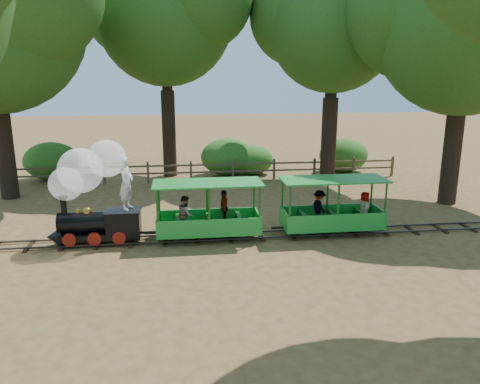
{
  "coord_description": "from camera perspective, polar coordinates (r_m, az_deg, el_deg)",
  "views": [
    {
      "loc": [
        -1.41,
        -13.76,
        5.03
      ],
      "look_at": [
        0.39,
        0.5,
        1.35
      ],
      "focal_mm": 35.0,
      "sensor_mm": 36.0,
      "label": 1
    }
  ],
  "objects": [
    {
      "name": "carriage_rear",
      "position": [
        15.17,
        11.31,
        -2.4
      ],
      "size": [
        3.3,
        1.35,
        1.72
      ],
      "color": "green",
      "rests_on": "track"
    },
    {
      "name": "shrub_east",
      "position": [
        24.87,
        12.51,
        4.4
      ],
      "size": [
        2.54,
        1.95,
        1.76
      ],
      "primitive_type": "ellipsoid",
      "color": "#2D6B1E",
      "rests_on": "ground"
    },
    {
      "name": "fence",
      "position": [
        22.26,
        -3.43,
        2.79
      ],
      "size": [
        18.1,
        0.1,
        1.0
      ],
      "color": "brown",
      "rests_on": "ground"
    },
    {
      "name": "oak_nc",
      "position": [
        23.53,
        -9.29,
        21.13
      ],
      "size": [
        7.99,
        7.03,
        10.75
      ],
      "color": "#2D2116",
      "rests_on": "ground"
    },
    {
      "name": "shrub_mid_e",
      "position": [
        23.72,
        1.49,
        3.94
      ],
      "size": [
        2.15,
        1.65,
        1.49
      ],
      "primitive_type": "ellipsoid",
      "color": "#2D6B1E",
      "rests_on": "ground"
    },
    {
      "name": "oak_ne",
      "position": [
        22.53,
        11.3,
        19.86
      ],
      "size": [
        7.29,
        6.42,
        9.93
      ],
      "color": "#2D2116",
      "rests_on": "ground"
    },
    {
      "name": "shrub_mid_w",
      "position": [
        23.53,
        -1.52,
        4.31
      ],
      "size": [
        2.69,
        2.07,
        1.86
      ],
      "primitive_type": "ellipsoid",
      "color": "#2D6B1E",
      "rests_on": "ground"
    },
    {
      "name": "locomotive",
      "position": [
        14.47,
        -17.8,
        0.72
      ],
      "size": [
        2.8,
        1.32,
        3.21
      ],
      "color": "black",
      "rests_on": "ground"
    },
    {
      "name": "shrub_west",
      "position": [
        24.24,
        -22.0,
        3.52
      ],
      "size": [
        2.63,
        2.02,
        1.82
      ],
      "primitive_type": "ellipsoid",
      "color": "#2D6B1E",
      "rests_on": "ground"
    },
    {
      "name": "ground",
      "position": [
        14.72,
        -1.28,
        -5.64
      ],
      "size": [
        90.0,
        90.0,
        0.0
      ],
      "primitive_type": "plane",
      "color": "olive",
      "rests_on": "ground"
    },
    {
      "name": "oak_e",
      "position": [
        19.88,
        25.75,
        18.7
      ],
      "size": [
        8.1,
        7.13,
        9.91
      ],
      "color": "#2D2116",
      "rests_on": "ground"
    },
    {
      "name": "carriage_front",
      "position": [
        14.43,
        -4.09,
        -2.99
      ],
      "size": [
        3.3,
        1.35,
        1.72
      ],
      "color": "green",
      "rests_on": "track"
    },
    {
      "name": "track",
      "position": [
        14.7,
        -1.28,
        -5.39
      ],
      "size": [
        22.0,
        1.0,
        0.1
      ],
      "color": "#3F3D3A",
      "rests_on": "ground"
    }
  ]
}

